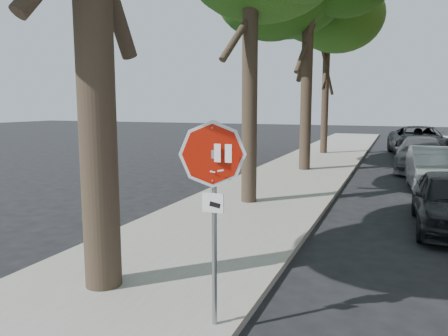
{
  "coord_description": "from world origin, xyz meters",
  "views": [
    {
      "loc": [
        1.37,
        -4.84,
        2.91
      ],
      "look_at": [
        -0.84,
        0.66,
        2.05
      ],
      "focal_mm": 35.0,
      "sensor_mm": 36.0,
      "label": 1
    }
  ],
  "objects_px": {
    "car_c": "(420,154)",
    "car_b": "(437,171)",
    "tree_far": "(327,28)",
    "car_d": "(419,141)",
    "stop_sign": "(213,184)"
  },
  "relations": [
    {
      "from": "tree_far",
      "to": "car_d",
      "type": "height_order",
      "value": "tree_far"
    },
    {
      "from": "car_c",
      "to": "tree_far",
      "type": "bearing_deg",
      "value": 136.45
    },
    {
      "from": "car_c",
      "to": "car_b",
      "type": "bearing_deg",
      "value": -85.65
    },
    {
      "from": "car_b",
      "to": "car_d",
      "type": "distance_m",
      "value": 11.15
    },
    {
      "from": "car_c",
      "to": "car_d",
      "type": "distance_m",
      "value": 5.97
    },
    {
      "from": "car_b",
      "to": "tree_far",
      "type": "bearing_deg",
      "value": 113.99
    },
    {
      "from": "stop_sign",
      "to": "car_c",
      "type": "bearing_deg",
      "value": 79.54
    },
    {
      "from": "tree_far",
      "to": "car_d",
      "type": "xyz_separation_m",
      "value": [
        5.19,
        1.04,
        -6.35
      ]
    },
    {
      "from": "car_c",
      "to": "car_d",
      "type": "xyz_separation_m",
      "value": [
        0.17,
        5.97,
        0.11
      ]
    },
    {
      "from": "tree_far",
      "to": "car_c",
      "type": "height_order",
      "value": "tree_far"
    },
    {
      "from": "tree_far",
      "to": "car_c",
      "type": "bearing_deg",
      "value": -44.51
    },
    {
      "from": "stop_sign",
      "to": "car_d",
      "type": "relative_size",
      "value": 0.42
    },
    {
      "from": "car_b",
      "to": "car_c",
      "type": "height_order",
      "value": "car_b"
    },
    {
      "from": "stop_sign",
      "to": "car_c",
      "type": "height_order",
      "value": "stop_sign"
    },
    {
      "from": "car_b",
      "to": "car_d",
      "type": "relative_size",
      "value": 0.74
    }
  ]
}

